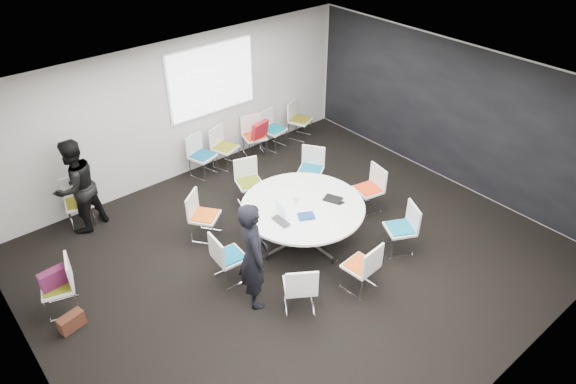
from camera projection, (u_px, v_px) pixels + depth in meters
room_shell at (299, 184)px, 7.85m from camera, size 8.08×7.08×2.88m
conference_table at (303, 215)px, 8.66m from camera, size 2.07×2.07×0.73m
projection_screen at (212, 80)px, 10.18m from camera, size 1.90×0.03×1.35m
chair_ring_a at (368, 197)px, 9.54m from camera, size 0.53×0.54×0.88m
chair_ring_b at (310, 178)px, 10.11m from camera, size 0.63×0.63×0.88m
chair_ring_c at (250, 190)px, 9.73m from camera, size 0.57×0.56×0.88m
chair_ring_d at (205, 224)px, 8.86m from camera, size 0.64×0.63×0.88m
chair_ring_e at (229, 265)px, 7.99m from camera, size 0.48×0.50×0.88m
chair_ring_f at (300, 294)px, 7.47m from camera, size 0.63×0.63×0.88m
chair_ring_g at (360, 274)px, 7.82m from camera, size 0.50×0.49×0.88m
chair_ring_h at (399, 237)px, 8.57m from camera, size 0.61×0.61×0.88m
chair_back_a at (203, 163)px, 10.56m from camera, size 0.57×0.56×0.88m
chair_back_b at (225, 155)px, 10.86m from camera, size 0.58×0.58×0.88m
chair_back_c at (254, 143)px, 11.27m from camera, size 0.57×0.56×0.88m
chair_back_d at (274, 137)px, 11.53m from camera, size 0.55×0.54×0.88m
chair_back_e at (300, 127)px, 11.94m from camera, size 0.60×0.60×0.88m
chair_spare_left at (61, 295)px, 7.46m from camera, size 0.56×0.57×0.88m
chair_person_back at (81, 210)px, 9.20m from camera, size 0.55×0.54×0.88m
person_main at (253, 255)px, 7.28m from camera, size 0.64×0.75×1.75m
person_back at (76, 187)px, 8.76m from camera, size 1.02×0.91×1.74m
laptop at (283, 220)px, 8.18m from camera, size 0.23×0.35×0.03m
laptop_lid at (280, 208)px, 8.25m from camera, size 0.07×0.30×0.22m
notebook_black at (333, 199)px, 8.68m from camera, size 0.32×0.36×0.02m
tablet_folio at (306, 216)px, 8.27m from camera, size 0.32×0.30×0.03m
papers_right at (316, 184)px, 9.07m from camera, size 0.36×0.32×0.00m
papers_front at (335, 196)px, 8.76m from camera, size 0.35×0.28×0.00m
cup at (296, 199)px, 8.61m from camera, size 0.08×0.08×0.09m
phone at (340, 203)px, 8.58m from camera, size 0.15×0.09×0.01m
maroon_bag at (54, 278)px, 7.26m from camera, size 0.41×0.17×0.28m
brown_bag at (72, 322)px, 7.24m from camera, size 0.39×0.23×0.24m
red_jacket at (260, 130)px, 10.89m from camera, size 0.46×0.25×0.36m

